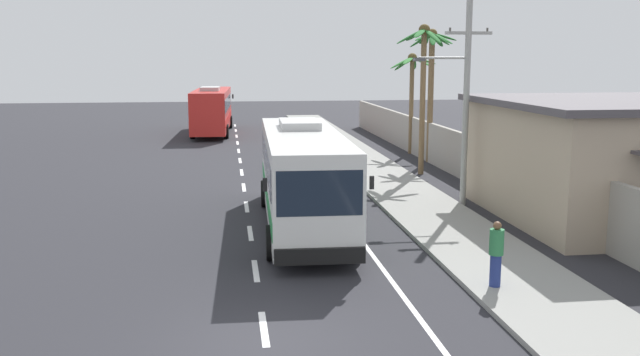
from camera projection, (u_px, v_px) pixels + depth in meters
The scene contains 12 objects.
ground_plane at pixel (266, 344), 14.14m from camera, with size 160.00×160.00×0.00m, color #28282D.
sidewalk_kerb at pixel (438, 219), 24.79m from camera, with size 3.20×90.00×0.14m, color gray.
lane_markings at pixel (301, 200), 28.48m from camera, with size 3.67×71.00×0.01m.
boundary_wall at pixel (497, 170), 29.01m from camera, with size 0.24×60.00×2.22m, color #9E998E.
coach_bus_foreground at pixel (303, 173), 23.69m from camera, with size 3.16×11.48×3.59m.
coach_bus_far_lane at pixel (212, 109), 52.93m from camera, with size 3.28×11.79×3.66m.
motorcycle_beside_bus at pixel (339, 169), 32.08m from camera, with size 0.56×1.96×1.62m.
pedestrian_near_kerb at pixel (496, 253), 17.13m from camera, with size 0.36×0.36×1.67m.
utility_pole_mid at pixel (464, 97), 26.75m from camera, with size 3.08×0.24×8.14m.
palm_nearest at pixel (423, 68), 33.84m from camera, with size 2.75×2.78×7.43m.
palm_second at pixel (412, 80), 41.44m from camera, with size 3.00×2.77×6.08m.
palm_third at pixel (431, 71), 37.94m from camera, with size 2.73×2.74×7.38m.
Camera 1 is at (-0.69, -13.36, 5.81)m, focal length 38.56 mm.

